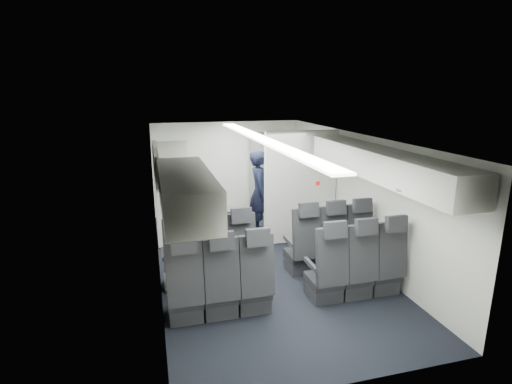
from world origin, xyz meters
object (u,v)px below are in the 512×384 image
boarding_door (158,193)px  flight_attendant (259,192)px  carry_on_bag (174,172)px  seat_row_mid (291,279)px  galley_unit (269,173)px  seat_row_front (272,253)px

boarding_door → flight_attendant: size_ratio=1.09×
carry_on_bag → boarding_door: bearing=94.3°
boarding_door → carry_on_bag: bearing=-84.8°
seat_row_mid → galley_unit: galley_unit is taller
seat_row_mid → boarding_door: size_ratio=1.79×
seat_row_mid → boarding_door: (-1.64, 2.99, 0.55)m
galley_unit → flight_attendant: galley_unit is taller
seat_row_front → seat_row_mid: (0.00, -0.90, 0.00)m
seat_row_mid → boarding_door: bearing=118.8°
flight_attendant → carry_on_bag: 2.95m
galley_unit → flight_attendant: 1.41m
boarding_door → carry_on_bag: (0.20, -2.25, 0.85)m
boarding_door → carry_on_bag: 2.41m
flight_attendant → carry_on_bag: carry_on_bag is taller
galley_unit → carry_on_bag: size_ratio=4.87×
seat_row_front → galley_unit: 3.43m
boarding_door → seat_row_mid: bearing=-61.2°
seat_row_front → galley_unit: galley_unit is taller
seat_row_mid → carry_on_bag: 2.14m
boarding_door → flight_attendant: 2.00m
carry_on_bag → seat_row_front: bearing=5.6°
seat_row_mid → carry_on_bag: size_ratio=8.53×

